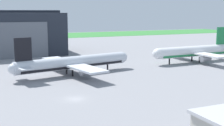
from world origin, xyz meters
name	(u,v)px	position (x,y,z in m)	size (l,w,h in m)	color
ground_plane	(75,99)	(0.00, 0.00, 0.00)	(440.00, 440.00, 0.00)	gray
grass_field_strip	(7,37)	(0.00, 188.10, 0.04)	(440.00, 56.00, 0.08)	#37823A
airliner_far_right	(193,52)	(58.15, 31.34, 4.22)	(37.84, 30.62, 13.68)	white
airliner_far_left	(74,63)	(7.66, 26.90, 3.78)	(41.24, 34.30, 12.67)	silver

